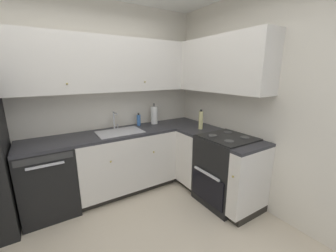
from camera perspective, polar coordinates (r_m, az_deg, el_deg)
wall_back at (r=3.11m, az=-22.05°, el=6.43°), size 3.54×0.05×2.64m
wall_right at (r=2.73m, az=25.57°, el=5.11°), size 0.05×3.26×2.64m
dishwasher at (r=2.99m, az=-30.09°, el=-12.63°), size 0.60×0.63×0.86m
lower_cabinets_back at (r=3.15m, az=-11.60°, el=-9.48°), size 1.38×0.62×0.86m
countertop_back at (r=2.99m, az=-12.05°, el=-1.69°), size 2.58×0.60×0.03m
lower_cabinets_right at (r=3.05m, az=11.77°, el=-10.25°), size 0.62×1.16×0.86m
countertop_right at (r=2.90m, az=12.17°, el=-2.23°), size 0.60×1.16×0.03m
oven_range at (r=2.90m, az=15.61°, el=-11.42°), size 0.68×0.62×1.05m
upper_cabinets_back at (r=2.97m, az=-16.99°, el=15.75°), size 2.26×0.34×0.70m
upper_cabinets_right at (r=3.02m, az=12.46°, el=15.99°), size 0.32×1.70×0.70m
sink at (r=2.95m, az=-13.03°, el=-2.43°), size 0.60×0.40×0.10m
faucet at (r=3.10m, az=-14.46°, el=1.89°), size 0.07×0.16×0.25m
soap_bottle at (r=3.24m, az=-8.05°, el=1.63°), size 0.06×0.06×0.20m
paper_towel_roll at (r=3.33m, az=-3.81°, el=3.00°), size 0.11×0.11×0.34m
oil_bottle at (r=3.04m, az=9.00°, el=1.64°), size 0.06×0.06×0.28m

